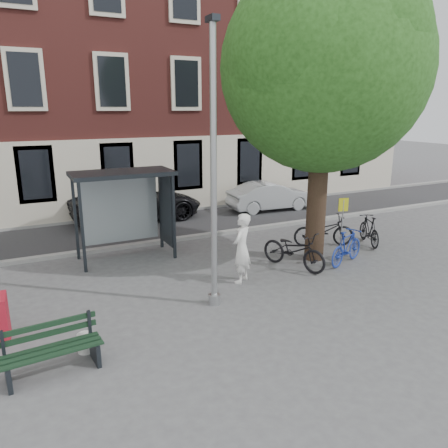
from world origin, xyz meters
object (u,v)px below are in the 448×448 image
car_silver (270,196)px  car_dark (137,202)px  bike_b (347,247)px  lamppost (214,184)px  notice_sign (343,215)px  painter (242,248)px  bus_shelter (136,194)px  bike_a (324,231)px  bike_d (369,230)px  bench (52,352)px  bike_c (294,250)px

car_silver → car_dark: bearing=84.9°
bike_b → car_silver: 7.01m
lamppost → notice_sign: (4.94, 1.42, -1.53)m
painter → notice_sign: (3.74, 0.52, 0.35)m
bus_shelter → bike_a: bearing=-17.1°
painter → bike_d: size_ratio=1.12×
bike_a → bike_d: (1.45, -0.53, -0.03)m
bench → bike_b: (8.16, 1.92, 0.12)m
bench → bike_d: 10.54m
bench → bike_a: bike_a is taller
car_silver → lamppost: bearing=143.8°
bus_shelter → car_silver: (6.88, 3.42, -1.30)m
lamppost → painter: bearing=36.7°
painter → notice_sign: painter is taller
bench → bike_d: bearing=11.9°
painter → bike_d: bearing=151.6°
painter → bike_c: bearing=148.7°
bike_c → notice_sign: notice_sign is taller
bike_a → bike_b: bearing=-174.3°
painter → car_silver: size_ratio=0.48×
bench → car_dark: car_dark is taller
painter → bike_a: (3.85, 1.47, -0.40)m
bench → bike_a: 9.35m
bench → car_dark: (4.17, 9.59, 0.33)m
bike_a → car_silver: bearing=9.0°
bus_shelter → bike_b: size_ratio=1.70×
notice_sign → painter: bearing=-156.9°
bus_shelter → car_dark: size_ratio=0.55×
bike_b → car_dark: 8.65m
bike_b → car_silver: (1.72, 6.79, 0.12)m
bench → car_dark: bearing=61.7°
bench → bus_shelter: bearing=55.7°
car_silver → bike_a: bearing=170.2°
bus_shelter → car_silver: bus_shelter is taller
lamppost → painter: size_ratio=3.36×
car_silver → notice_sign: size_ratio=2.12×
bus_shelter → bike_a: (5.65, -1.74, -1.40)m
bike_a → bike_d: size_ratio=1.21×
bike_a → bike_c: bearing=143.6°
lamppost → painter: lamppost is taller
bike_d → notice_sign: bearing=38.1°
painter → bench: painter is taller
bench → bike_b: bearing=8.5°
bike_b → car_silver: size_ratio=0.45×
bike_a → bike_c: size_ratio=0.97×
bench → car_dark: size_ratio=0.32×
bike_a → car_silver: (1.23, 5.16, 0.11)m
car_dark → car_silver: bearing=-102.1°
car_silver → notice_sign: (-1.33, -6.11, 0.64)m
painter → bench: bearing=-15.0°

